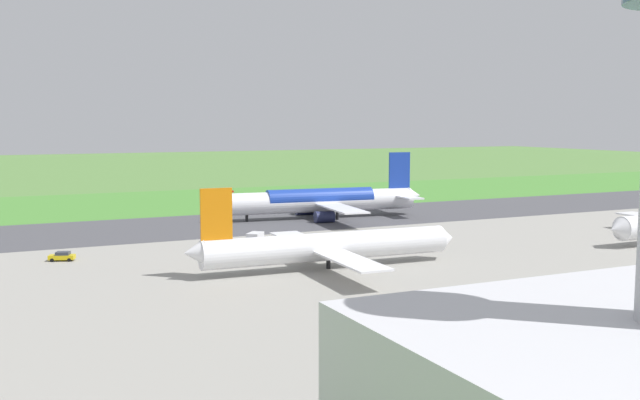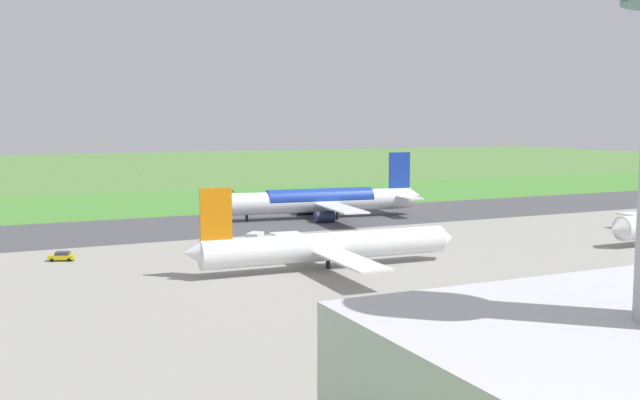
% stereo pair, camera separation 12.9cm
% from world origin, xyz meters
% --- Properties ---
extents(ground_plane, '(800.00, 800.00, 0.00)m').
position_xyz_m(ground_plane, '(0.00, 0.00, 0.00)').
color(ground_plane, '#547F3D').
extents(runway_asphalt, '(600.00, 37.20, 0.06)m').
position_xyz_m(runway_asphalt, '(0.00, 0.00, 0.03)').
color(runway_asphalt, '#47474C').
rests_on(runway_asphalt, ground).
extents(apron_concrete, '(440.00, 110.00, 0.05)m').
position_xyz_m(apron_concrete, '(0.00, 57.96, 0.03)').
color(apron_concrete, gray).
rests_on(apron_concrete, ground).
extents(grass_verge_foreground, '(600.00, 80.00, 0.04)m').
position_xyz_m(grass_verge_foreground, '(0.00, -46.69, 0.02)').
color(grass_verge_foreground, '#478534').
rests_on(grass_verge_foreground, ground).
extents(airliner_main, '(54.14, 44.39, 15.88)m').
position_xyz_m(airliner_main, '(-4.70, 0.04, 4.35)').
color(airliner_main, white).
rests_on(airliner_main, ground).
extents(airliner_parked_mid, '(46.60, 38.08, 13.61)m').
position_xyz_m(airliner_parked_mid, '(20.56, 55.68, 3.72)').
color(airliner_parked_mid, white).
rests_on(airliner_parked_mid, ground).
extents(service_truck_baggage, '(5.47, 5.87, 2.65)m').
position_xyz_m(service_truck_baggage, '(24.20, 31.59, 1.40)').
color(service_truck_baggage, gray).
rests_on(service_truck_baggage, ground).
extents(service_car_followme, '(4.56, 3.15, 1.62)m').
position_xyz_m(service_car_followme, '(58.19, 30.80, 0.84)').
color(service_car_followme, gold).
rests_on(service_car_followme, ground).
extents(no_stopping_sign, '(0.60, 0.10, 2.83)m').
position_xyz_m(no_stopping_sign, '(1.59, -49.39, 1.67)').
color(no_stopping_sign, slate).
rests_on(no_stopping_sign, ground).
extents(traffic_cone_orange, '(0.40, 0.40, 0.55)m').
position_xyz_m(traffic_cone_orange, '(7.51, -44.47, 0.28)').
color(traffic_cone_orange, orange).
rests_on(traffic_cone_orange, ground).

